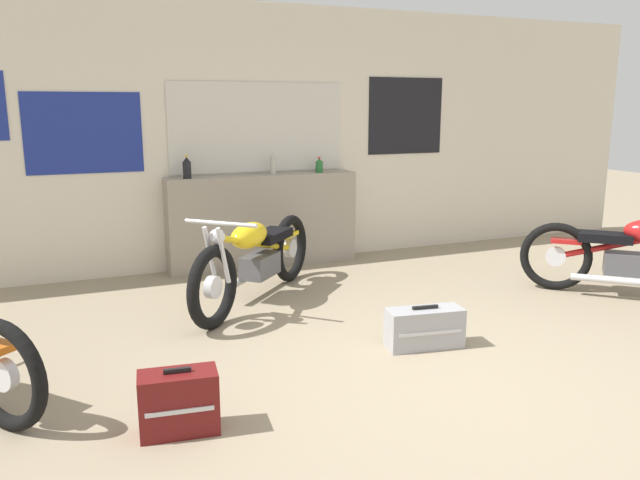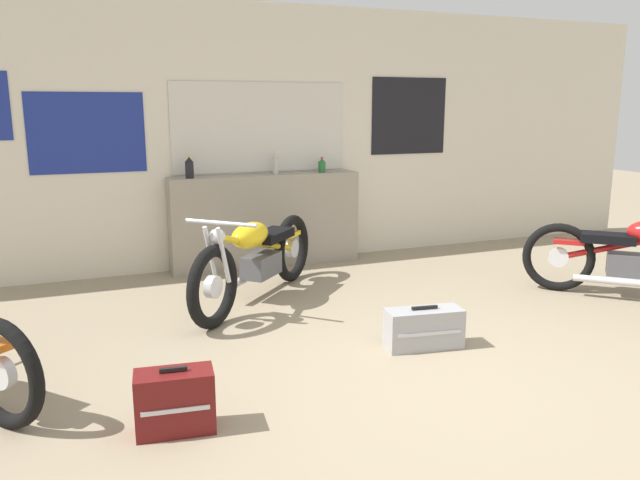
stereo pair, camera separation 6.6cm
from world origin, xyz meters
The scene contains 10 objects.
ground_plane centered at (0.00, 0.00, 0.00)m, with size 24.00×24.00×0.00m, color gray.
wall_back centered at (-0.01, 3.60, 1.40)m, with size 10.00×0.07×2.80m.
sill_counter centered at (-0.15, 3.42, 0.50)m, with size 2.09×0.28×1.01m.
bottle_leftmost centered at (-0.97, 3.38, 1.11)m, with size 0.09×0.09×0.24m.
bottle_left_center centered at (-0.04, 3.40, 1.12)m, with size 0.06×0.06×0.25m.
bottle_center centered at (0.50, 3.40, 1.08)m, with size 0.08×0.08×0.17m.
motorcycle_yellow centered at (-0.61, 2.21, 0.41)m, with size 1.57×1.60×0.84m.
motorcycle_red centered at (2.62, 0.99, 0.41)m, with size 1.51×1.45×0.83m.
hard_case_silver centered at (0.19, 0.69, 0.15)m, with size 0.58×0.30×0.32m.
hard_case_darkred centered at (-1.68, 0.15, 0.17)m, with size 0.44×0.26×0.37m.
Camera 1 is at (-2.18, -2.99, 1.73)m, focal length 35.00 mm.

